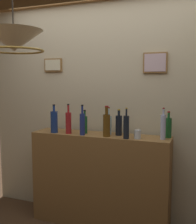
{
  "coord_description": "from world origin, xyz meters",
  "views": [
    {
      "loc": [
        1.01,
        -1.87,
        1.61
      ],
      "look_at": [
        0.0,
        0.8,
        1.28
      ],
      "focal_mm": 43.43,
      "sensor_mm": 36.0,
      "label": 1
    }
  ],
  "objects_px": {
    "liquor_bottle_brandy": "(163,127)",
    "glass_tumbler_highball": "(138,134)",
    "liquor_bottle_tequila": "(168,127)",
    "liquor_bottle_vodka": "(109,125)",
    "pendant_lamp": "(14,41)",
    "liquor_bottle_scotch": "(119,125)",
    "liquor_bottle_rum": "(126,127)",
    "liquor_bottle_whiskey": "(68,122)",
    "glass_tumbler_rocks": "(55,127)",
    "liquor_bottle_sherry": "(107,124)",
    "liquor_bottle_vermouth": "(85,124)",
    "liquor_bottle_rye": "(82,123)",
    "liquor_bottle_amaro": "(54,122)"
  },
  "relations": [
    {
      "from": "liquor_bottle_vodka",
      "to": "liquor_bottle_scotch",
      "type": "bearing_deg",
      "value": -4.18
    },
    {
      "from": "liquor_bottle_tequila",
      "to": "liquor_bottle_vodka",
      "type": "distance_m",
      "value": 0.63
    },
    {
      "from": "liquor_bottle_vodka",
      "to": "pendant_lamp",
      "type": "xyz_separation_m",
      "value": [
        -0.45,
        -0.98,
        0.78
      ]
    },
    {
      "from": "liquor_bottle_scotch",
      "to": "glass_tumbler_rocks",
      "type": "bearing_deg",
      "value": 178.03
    },
    {
      "from": "liquor_bottle_sherry",
      "to": "liquor_bottle_brandy",
      "type": "bearing_deg",
      "value": 6.71
    },
    {
      "from": "liquor_bottle_sherry",
      "to": "pendant_lamp",
      "type": "relative_size",
      "value": 0.55
    },
    {
      "from": "liquor_bottle_sherry",
      "to": "liquor_bottle_tequila",
      "type": "xyz_separation_m",
      "value": [
        0.61,
        0.17,
        -0.02
      ]
    },
    {
      "from": "liquor_bottle_amaro",
      "to": "glass_tumbler_highball",
      "type": "bearing_deg",
      "value": 0.67
    },
    {
      "from": "liquor_bottle_brandy",
      "to": "pendant_lamp",
      "type": "xyz_separation_m",
      "value": [
        -1.03,
        -0.93,
        0.75
      ]
    },
    {
      "from": "glass_tumbler_highball",
      "to": "pendant_lamp",
      "type": "bearing_deg",
      "value": -132.2
    },
    {
      "from": "liquor_bottle_scotch",
      "to": "liquor_bottle_sherry",
      "type": "bearing_deg",
      "value": -132.87
    },
    {
      "from": "liquor_bottle_scotch",
      "to": "liquor_bottle_rum",
      "type": "xyz_separation_m",
      "value": [
        0.12,
        -0.14,
        0.01
      ]
    },
    {
      "from": "pendant_lamp",
      "to": "liquor_bottle_sherry",
      "type": "bearing_deg",
      "value": 61.82
    },
    {
      "from": "liquor_bottle_sherry",
      "to": "liquor_bottle_whiskey",
      "type": "height_order",
      "value": "liquor_bottle_whiskey"
    },
    {
      "from": "pendant_lamp",
      "to": "liquor_bottle_rye",
      "type": "bearing_deg",
      "value": 77.0
    },
    {
      "from": "liquor_bottle_vodka",
      "to": "glass_tumbler_rocks",
      "type": "xyz_separation_m",
      "value": [
        -0.68,
        0.02,
        -0.07
      ]
    },
    {
      "from": "liquor_bottle_sherry",
      "to": "liquor_bottle_rye",
      "type": "xyz_separation_m",
      "value": [
        -0.27,
        -0.02,
        -0.0
      ]
    },
    {
      "from": "liquor_bottle_vodka",
      "to": "liquor_bottle_brandy",
      "type": "bearing_deg",
      "value": -4.85
    },
    {
      "from": "liquor_bottle_scotch",
      "to": "liquor_bottle_vodka",
      "type": "distance_m",
      "value": 0.12
    },
    {
      "from": "liquor_bottle_rum",
      "to": "glass_tumbler_rocks",
      "type": "bearing_deg",
      "value": 169.77
    },
    {
      "from": "liquor_bottle_scotch",
      "to": "liquor_bottle_tequila",
      "type": "height_order",
      "value": "liquor_bottle_scotch"
    },
    {
      "from": "liquor_bottle_amaro",
      "to": "pendant_lamp",
      "type": "relative_size",
      "value": 0.54
    },
    {
      "from": "liquor_bottle_whiskey",
      "to": "glass_tumbler_rocks",
      "type": "height_order",
      "value": "liquor_bottle_whiskey"
    },
    {
      "from": "liquor_bottle_brandy",
      "to": "glass_tumbler_highball",
      "type": "relative_size",
      "value": 3.5
    },
    {
      "from": "liquor_bottle_brandy",
      "to": "liquor_bottle_tequila",
      "type": "bearing_deg",
      "value": 68.79
    },
    {
      "from": "liquor_bottle_vermouth",
      "to": "liquor_bottle_sherry",
      "type": "xyz_separation_m",
      "value": [
        0.28,
        -0.08,
        0.03
      ]
    },
    {
      "from": "liquor_bottle_vermouth",
      "to": "glass_tumbler_rocks",
      "type": "relative_size",
      "value": 3.29
    },
    {
      "from": "liquor_bottle_scotch",
      "to": "liquor_bottle_whiskey",
      "type": "height_order",
      "value": "liquor_bottle_whiskey"
    },
    {
      "from": "liquor_bottle_brandy",
      "to": "pendant_lamp",
      "type": "relative_size",
      "value": 0.54
    },
    {
      "from": "liquor_bottle_vermouth",
      "to": "liquor_bottle_rye",
      "type": "distance_m",
      "value": 0.1
    },
    {
      "from": "liquor_bottle_vermouth",
      "to": "liquor_bottle_brandy",
      "type": "height_order",
      "value": "liquor_bottle_brandy"
    },
    {
      "from": "glass_tumbler_rocks",
      "to": "liquor_bottle_whiskey",
      "type": "bearing_deg",
      "value": -27.92
    },
    {
      "from": "liquor_bottle_brandy",
      "to": "pendant_lamp",
      "type": "bearing_deg",
      "value": -137.92
    },
    {
      "from": "liquor_bottle_sherry",
      "to": "liquor_bottle_tequila",
      "type": "distance_m",
      "value": 0.63
    },
    {
      "from": "liquor_bottle_vermouth",
      "to": "liquor_bottle_tequila",
      "type": "relative_size",
      "value": 0.96
    },
    {
      "from": "liquor_bottle_rye",
      "to": "liquor_bottle_vodka",
      "type": "bearing_deg",
      "value": 28.17
    },
    {
      "from": "liquor_bottle_tequila",
      "to": "pendant_lamp",
      "type": "bearing_deg",
      "value": -136.02
    },
    {
      "from": "liquor_bottle_brandy",
      "to": "liquor_bottle_whiskey",
      "type": "bearing_deg",
      "value": -176.54
    },
    {
      "from": "liquor_bottle_rye",
      "to": "liquor_bottle_rum",
      "type": "xyz_separation_m",
      "value": [
        0.49,
        -0.01,
        -0.0
      ]
    },
    {
      "from": "liquor_bottle_tequila",
      "to": "liquor_bottle_whiskey",
      "type": "xyz_separation_m",
      "value": [
        -1.05,
        -0.16,
        0.02
      ]
    },
    {
      "from": "liquor_bottle_vermouth",
      "to": "pendant_lamp",
      "type": "bearing_deg",
      "value": -100.92
    },
    {
      "from": "liquor_bottle_vermouth",
      "to": "liquor_bottle_rum",
      "type": "distance_m",
      "value": 0.51
    },
    {
      "from": "liquor_bottle_vermouth",
      "to": "liquor_bottle_sherry",
      "type": "distance_m",
      "value": 0.29
    },
    {
      "from": "liquor_bottle_scotch",
      "to": "glass_tumbler_rocks",
      "type": "distance_m",
      "value": 0.8
    },
    {
      "from": "liquor_bottle_sherry",
      "to": "liquor_bottle_vodka",
      "type": "relative_size",
      "value": 1.08
    },
    {
      "from": "liquor_bottle_sherry",
      "to": "liquor_bottle_rum",
      "type": "distance_m",
      "value": 0.22
    },
    {
      "from": "liquor_bottle_vermouth",
      "to": "liquor_bottle_rye",
      "type": "bearing_deg",
      "value": -81.95
    },
    {
      "from": "liquor_bottle_rye",
      "to": "glass_tumbler_highball",
      "type": "height_order",
      "value": "liquor_bottle_rye"
    },
    {
      "from": "liquor_bottle_rye",
      "to": "glass_tumbler_rocks",
      "type": "relative_size",
      "value": 4.11
    },
    {
      "from": "liquor_bottle_amaro",
      "to": "liquor_bottle_whiskey",
      "type": "distance_m",
      "value": 0.17
    }
  ]
}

